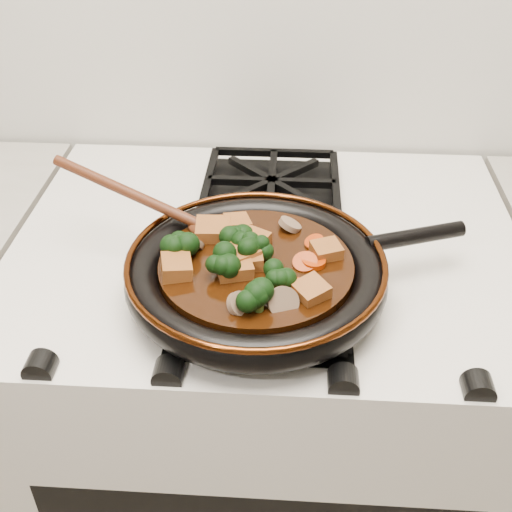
{
  "coord_description": "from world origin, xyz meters",
  "views": [
    {
      "loc": [
        0.03,
        0.9,
        1.45
      ],
      "look_at": [
        -0.01,
        1.56,
        0.97
      ],
      "focal_mm": 45.0,
      "sensor_mm": 36.0,
      "label": 1
    }
  ],
  "objects": [
    {
      "name": "tofu_cube_1",
      "position": [
        -0.11,
        1.53,
        0.97
      ],
      "size": [
        0.05,
        0.05,
        0.03
      ],
      "primitive_type": "cube",
      "rotation": [
        0.1,
        0.01,
        1.82
      ],
      "color": "brown",
      "rests_on": "braising_sauce"
    },
    {
      "name": "wooden_spoon",
      "position": [
        -0.14,
        1.64,
        0.98
      ],
      "size": [
        0.15,
        0.07,
        0.24
      ],
      "rotation": [
        0.0,
        0.0,
        2.85
      ],
      "color": "#4C2110",
      "rests_on": "braising_sauce"
    },
    {
      "name": "tofu_cube_9",
      "position": [
        -0.04,
        1.63,
        0.97
      ],
      "size": [
        0.04,
        0.05,
        0.02
      ],
      "primitive_type": "cube",
      "rotation": [
        0.08,
        0.05,
        1.9
      ],
      "color": "brown",
      "rests_on": "braising_sauce"
    },
    {
      "name": "tofu_cube_2",
      "position": [
        -0.01,
        1.59,
        0.97
      ],
      "size": [
        0.05,
        0.05,
        0.02
      ],
      "primitive_type": "cube",
      "rotation": [
        0.02,
        -0.1,
        1.09
      ],
      "color": "brown",
      "rests_on": "braising_sauce"
    },
    {
      "name": "mushroom_slice_2",
      "position": [
        0.03,
        1.64,
        0.97
      ],
      "size": [
        0.04,
        0.04,
        0.02
      ],
      "primitive_type": "cylinder",
      "rotation": [
        0.49,
        0.0,
        1.93
      ],
      "color": "brown",
      "rests_on": "braising_sauce"
    },
    {
      "name": "tofu_cube_8",
      "position": [
        -0.02,
        1.55,
        0.97
      ],
      "size": [
        0.04,
        0.04,
        0.02
      ],
      "primitive_type": "cube",
      "rotation": [
        0.01,
        -0.06,
        0.15
      ],
      "color": "brown",
      "rests_on": "braising_sauce"
    },
    {
      "name": "braising_sauce",
      "position": [
        -0.01,
        1.56,
        0.95
      ],
      "size": [
        0.25,
        0.25,
        0.02
      ],
      "primitive_type": "cylinder",
      "color": "black",
      "rests_on": "skillet"
    },
    {
      "name": "tofu_cube_5",
      "position": [
        0.06,
        1.5,
        0.97
      ],
      "size": [
        0.05,
        0.05,
        0.03
      ],
      "primitive_type": "cube",
      "rotation": [
        0.07,
        -0.1,
        0.63
      ],
      "color": "brown",
      "rests_on": "braising_sauce"
    },
    {
      "name": "tofu_cube_7",
      "position": [
        -0.03,
        1.59,
        0.97
      ],
      "size": [
        0.06,
        0.05,
        0.02
      ],
      "primitive_type": "cube",
      "rotation": [
        -0.06,
        0.01,
        2.01
      ],
      "color": "brown",
      "rests_on": "braising_sauce"
    },
    {
      "name": "carrot_coin_4",
      "position": [
        0.07,
        1.6,
        0.96
      ],
      "size": [
        0.03,
        0.03,
        0.02
      ],
      "primitive_type": "cylinder",
      "rotation": [
        0.19,
        -0.3,
        0.0
      ],
      "color": "#A62C04",
      "rests_on": "braising_sauce"
    },
    {
      "name": "skillet",
      "position": [
        -0.01,
        1.56,
        0.94
      ],
      "size": [
        0.45,
        0.34,
        0.05
      ],
      "rotation": [
        0.0,
        0.0,
        0.34
      ],
      "color": "black",
      "rests_on": "burner_grate_front"
    },
    {
      "name": "broccoli_floret_0",
      "position": [
        -0.11,
        1.57,
        0.97
      ],
      "size": [
        0.08,
        0.08,
        0.06
      ],
      "primitive_type": null,
      "rotation": [
        0.12,
        0.02,
        0.39
      ],
      "color": "black",
      "rests_on": "braising_sauce"
    },
    {
      "name": "carrot_coin_0",
      "position": [
        0.06,
        1.56,
        0.96
      ],
      "size": [
        0.03,
        0.03,
        0.01
      ],
      "primitive_type": "cylinder",
      "rotation": [
        -0.02,
        0.01,
        0.0
      ],
      "color": "#A62C04",
      "rests_on": "braising_sauce"
    },
    {
      "name": "carrot_coin_3",
      "position": [
        0.04,
        1.5,
        0.96
      ],
      "size": [
        0.03,
        0.03,
        0.01
      ],
      "primitive_type": "cylinder",
      "rotation": [
        0.05,
        -0.07,
        0.0
      ],
      "color": "#A62C04",
      "rests_on": "braising_sauce"
    },
    {
      "name": "carrot_coin_5",
      "position": [
        0.05,
        1.55,
        0.96
      ],
      "size": [
        0.03,
        0.03,
        0.02
      ],
      "primitive_type": "cylinder",
      "rotation": [
        0.3,
        -0.13,
        0.0
      ],
      "color": "#A62C04",
      "rests_on": "braising_sauce"
    },
    {
      "name": "stove",
      "position": [
        0.0,
        1.69,
        0.45
      ],
      "size": [
        0.76,
        0.6,
        0.9
      ],
      "primitive_type": "cube",
      "color": "silver",
      "rests_on": "ground"
    },
    {
      "name": "broccoli_floret_2",
      "position": [
        -0.05,
        1.53,
        0.97
      ],
      "size": [
        0.09,
        0.09,
        0.07
      ],
      "primitive_type": null,
      "rotation": [
        0.2,
        -0.06,
        0.69
      ],
      "color": "black",
      "rests_on": "braising_sauce"
    },
    {
      "name": "broccoli_floret_5",
      "position": [
        0.0,
        1.47,
        0.97
      ],
      "size": [
        0.08,
        0.09,
        0.06
      ],
      "primitive_type": null,
      "rotation": [
        0.14,
        -0.06,
        0.58
      ],
      "color": "black",
      "rests_on": "braising_sauce"
    },
    {
      "name": "mushroom_slice_1",
      "position": [
        -0.02,
        1.47,
        0.97
      ],
      "size": [
        0.04,
        0.04,
        0.03
      ],
      "primitive_type": "cylinder",
      "rotation": [
        0.87,
        0.0,
        1.03
      ],
      "color": "brown",
      "rests_on": "braising_sauce"
    },
    {
      "name": "broccoli_floret_4",
      "position": [
        -0.03,
        1.59,
        0.97
      ],
      "size": [
        0.08,
        0.09,
        0.06
      ],
      "primitive_type": null,
      "rotation": [
        -0.11,
        0.07,
        0.86
      ],
      "color": "black",
      "rests_on": "braising_sauce"
    },
    {
      "name": "broccoli_floret_1",
      "position": [
        0.02,
        1.51,
        0.97
      ],
      "size": [
        0.07,
        0.07,
        0.07
      ],
      "primitive_type": null,
      "rotation": [
        0.21,
        -0.15,
        0.14
      ],
      "color": "black",
      "rests_on": "braising_sauce"
    },
    {
      "name": "tofu_cube_6",
      "position": [
        0.08,
        1.58,
        0.97
      ],
      "size": [
        0.05,
        0.04,
        0.02
      ],
      "primitive_type": "cube",
      "rotation": [
        0.04,
        -0.02,
        0.36
      ],
      "color": "brown",
      "rests_on": "braising_sauce"
    },
    {
      "name": "mushroom_slice_0",
      "position": [
        0.03,
        1.47,
        0.97
      ],
      "size": [
        0.04,
        0.04,
        0.04
      ],
      "primitive_type": "cylinder",
      "rotation": [
        0.98,
        0.0,
        0.35
      ],
      "color": "brown",
      "rests_on": "braising_sauce"
    },
    {
      "name": "broccoli_floret_3",
      "position": [
        -0.0,
        1.56,
        0.97
      ],
      "size": [
        0.08,
        0.09,
        0.08
      ],
      "primitive_type": null,
      "rotation": [
        0.22,
        0.21,
        2.69
      ],
      "color": "black",
      "rests_on": "braising_sauce"
    },
    {
      "name": "tofu_cube_4",
      "position": [
        -0.03,
        1.56,
        0.97
      ],
      "size": [
        0.06,
        0.06,
        0.03
      ],
      "primitive_type": "cube",
      "rotation": [
        -0.06,
        0.08,
        2.15
      ],
      "color": "brown",
      "rests_on": "braising_sauce"
    },
    {
      "name": "mushroom_slice_3",
      "position": [
        -0.09,
        1.59,
        0.97
      ],
      "size": [
        0.04,
        0.04,
        0.03
      ],
      "primitive_type": "cylinder",
      "rotation": [
        0.96,
        0.0,
        2.78
      ],
      "color": "brown",
      "rests_on": "braising_sauce"
    },
    {
      "name": "tofu_cube_3",
      "position": [
        -0.07,
        1.61,
        0.97
      ],
      "size": [
        0.05,
        0.05,
        0.03
      ],
      "primitive_type": "cube",
      "rotation": [
        0.01,
        -0.06,
        1.64
      ],
      "color": "brown",
      "rests_on": "braising_sauce"
    },
    {
      "name": "burner_grate_front",
      "position": [
        0.0,
        1.55,
        0.91
      ],
      "size": [
        0.23,
        0.23,
        0.03
      ],
      "primitive_type": null,
      "color": "black",
      "rests_on": "stove"
    },
    {
      "name": "carrot_coin_2",
      "position": [
        0.03,
        1.49,
        0.96
      ],
      "size": [
        0.03,
        0.03,
        0.01
      ],
      "primitive_type": "cylinder",
      "rotation": [
        -0.04,
        0.07,
        0.0
      ],
      "color": "#A62C04",
      "rests_on": "braising_sauce"
    },
    {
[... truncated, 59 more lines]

